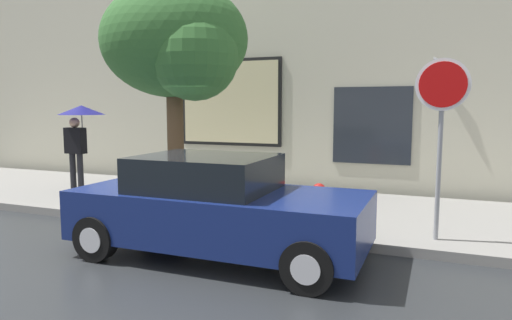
{
  "coord_description": "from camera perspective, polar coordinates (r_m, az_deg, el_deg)",
  "views": [
    {
      "loc": [
        3.8,
        -5.69,
        2.15
      ],
      "look_at": [
        0.8,
        1.8,
        1.2
      ],
      "focal_mm": 32.16,
      "sensor_mm": 36.0,
      "label": 1
    }
  ],
  "objects": [
    {
      "name": "street_tree",
      "position": [
        8.99,
        -9.73,
        13.97
      ],
      "size": [
        2.9,
        2.46,
        4.34
      ],
      "color": "#4C3823",
      "rests_on": "sidewalk"
    },
    {
      "name": "parked_car",
      "position": [
        6.58,
        -4.92,
        -5.94
      ],
      "size": [
        4.15,
        1.84,
        1.45
      ],
      "color": "navy",
      "rests_on": "ground"
    },
    {
      "name": "building_facade",
      "position": [
        11.89,
        3.14,
        13.14
      ],
      "size": [
        20.0,
        0.67,
        7.0
      ],
      "color": "beige",
      "rests_on": "ground"
    },
    {
      "name": "ground_plane",
      "position": [
        7.17,
        -11.54,
        -10.87
      ],
      "size": [
        60.0,
        60.0,
        0.0
      ],
      "primitive_type": "plane",
      "color": "#282B2D"
    },
    {
      "name": "sidewalk",
      "position": [
        9.71,
        -1.72,
        -5.63
      ],
      "size": [
        20.0,
        4.0,
        0.15
      ],
      "primitive_type": "cube",
      "color": "gray",
      "rests_on": "ground"
    },
    {
      "name": "stop_sign",
      "position": [
        7.23,
        22.07,
        5.43
      ],
      "size": [
        0.76,
        0.1,
        2.69
      ],
      "color": "gray",
      "rests_on": "sidewalk"
    },
    {
      "name": "pedestrian_with_umbrella",
      "position": [
        11.64,
        -21.09,
        4.43
      ],
      "size": [
        1.08,
        1.08,
        2.02
      ],
      "color": "black",
      "rests_on": "sidewalk"
    },
    {
      "name": "fire_hydrant",
      "position": [
        7.77,
        7.8,
        -5.6
      ],
      "size": [
        0.3,
        0.44,
        0.72
      ],
      "color": "red",
      "rests_on": "sidewalk"
    }
  ]
}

